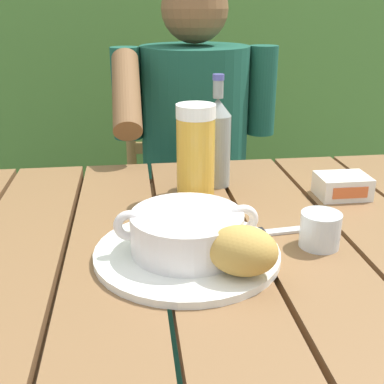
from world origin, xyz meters
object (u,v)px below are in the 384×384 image
Objects in this scene: water_glass_small at (320,230)px; beer_bottle at (217,141)px; bread_roll at (243,251)px; table_knife at (262,232)px; butter_tub at (342,186)px; serving_plate at (187,253)px; soup_bowl at (187,231)px; beer_glass at (196,152)px; person_eating at (195,150)px; chair_near_diner at (189,201)px.

beer_bottle is at bearing 111.01° from water_glass_small.
table_knife is at bearing 64.11° from bread_roll.
bread_roll is 1.18× the size of butter_tub.
table_knife is (0.04, -0.26, -0.10)m from beer_bottle.
beer_bottle is (0.10, 0.32, 0.09)m from serving_plate.
table_knife is at bearing 23.43° from soup_bowl.
soup_bowl is at bearing -100.73° from beer_glass.
beer_glass is 0.09m from beer_bottle.
beer_glass is (-0.02, 0.33, 0.05)m from bread_roll.
serving_plate is 0.41m from butter_tub.
table_knife is (-0.08, 0.05, -0.03)m from water_glass_small.
bread_roll reaches higher than serving_plate.
beer_glass is 0.31m from butter_tub.
water_glass_small is at bearing -32.62° from table_knife.
butter_tub is at bearing 46.80° from bread_roll.
person_eating is at bearing 82.47° from beer_glass.
person_eating is at bearing 98.81° from water_glass_small.
table_knife is at bearing 147.38° from water_glass_small.
beer_bottle reaches higher than water_glass_small.
bread_roll is at bearing -49.40° from soup_bowl.
beer_glass reaches higher than serving_plate.
bread_roll is (0.07, -0.08, 0.04)m from serving_plate.
bread_roll reaches higher than table_knife.
table_knife is (0.14, 0.06, -0.00)m from serving_plate.
serving_plate is at bearing -148.37° from butter_tub.
beer_glass is at bearing -97.53° from person_eating.
person_eating reaches higher than beer_glass.
butter_tub is at bearing 31.63° from serving_plate.
person_eating is at bearing 81.38° from serving_plate.
beer_glass is (-0.06, -0.48, 0.14)m from person_eating.
person_eating is at bearing 81.38° from soup_bowl.
person_eating is 11.86× the size of butter_tub.
beer_glass reaches higher than bread_roll.
person_eating is 10.07× the size of bread_roll.
person_eating is 5.12× the size of beer_bottle.
chair_near_diner reaches higher than table_knife.
beer_bottle is at bearing 98.11° from table_knife.
person_eating is at bearing -90.82° from chair_near_diner.
chair_near_diner is 0.99m from soup_bowl.
serving_plate is 1.52× the size of beer_glass.
table_knife is (0.03, -0.66, 0.04)m from person_eating.
beer_bottle is 2.32× the size of butter_tub.
water_glass_small is at bearing -81.19° from person_eating.
soup_bowl is 3.41× the size of water_glass_small.
water_glass_small is at bearing -53.74° from beer_glass.
beer_glass is at bearing -95.57° from chair_near_diner.
bread_roll reaches higher than water_glass_small.
bread_roll is (0.07, -0.08, 0.00)m from soup_bowl.
beer_bottle is (0.06, 0.07, 0.00)m from beer_glass.
chair_near_diner reaches higher than soup_bowl.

